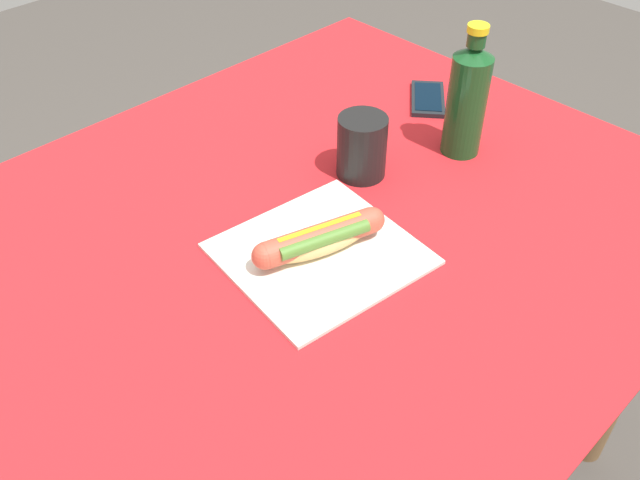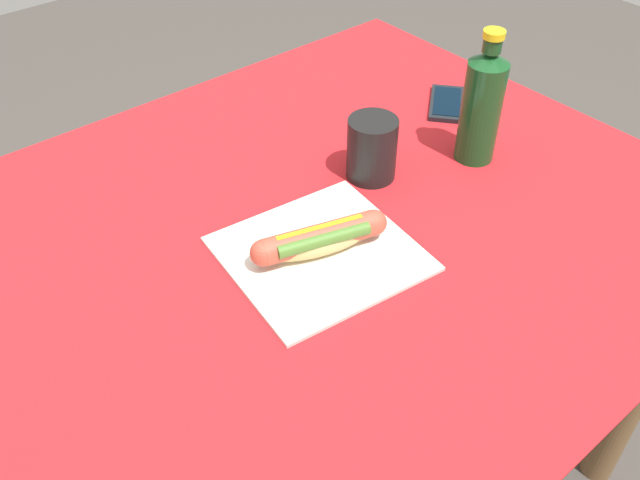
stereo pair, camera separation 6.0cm
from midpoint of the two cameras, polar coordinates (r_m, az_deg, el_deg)
name	(u,v)px [view 1 (the left image)]	position (r m, az deg, el deg)	size (l,w,h in m)	color
ground_plane	(315,476)	(1.66, -1.53, -19.00)	(6.00, 6.00, 0.00)	#47423D
dining_table	(313,279)	(1.16, -2.07, -3.26)	(1.23, 1.01, 0.75)	brown
paper_wrapper	(320,254)	(1.02, -1.67, -1.18)	(0.27, 0.25, 0.01)	silver
hot_dog	(320,239)	(1.00, -1.68, 0.06)	(0.21, 0.09, 0.05)	#E5BC75
cell_phone	(428,99)	(1.41, 7.70, 11.50)	(0.14, 0.13, 0.01)	black
soda_bottle	(467,99)	(1.21, 10.70, 11.41)	(0.07, 0.07, 0.24)	#14471E
drinking_cup	(362,147)	(1.16, 2.01, 7.71)	(0.08, 0.08, 0.11)	black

